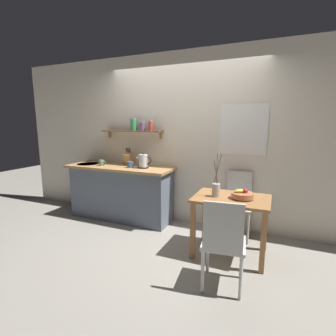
# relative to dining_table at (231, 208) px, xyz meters

# --- Properties ---
(ground_plane) EXTENTS (14.00, 14.00, 0.00)m
(ground_plane) POSITION_rel_dining_table_xyz_m (-0.92, 0.19, -0.60)
(ground_plane) COLOR gray
(back_wall) EXTENTS (6.80, 0.11, 2.70)m
(back_wall) POSITION_rel_dining_table_xyz_m (-0.72, 0.84, 0.75)
(back_wall) COLOR silver
(back_wall) RESTS_ON ground_plane
(kitchen_counter) EXTENTS (1.83, 0.63, 0.91)m
(kitchen_counter) POSITION_rel_dining_table_xyz_m (-1.92, 0.50, -0.14)
(kitchen_counter) COLOR slate
(kitchen_counter) RESTS_ON ground_plane
(wall_shelf) EXTENTS (1.09, 0.20, 0.33)m
(wall_shelf) POSITION_rel_dining_table_xyz_m (-1.72, 0.68, 0.93)
(wall_shelf) COLOR brown
(dining_table) EXTENTS (0.89, 0.64, 0.74)m
(dining_table) POSITION_rel_dining_table_xyz_m (0.00, 0.00, 0.00)
(dining_table) COLOR #9E6B3D
(dining_table) RESTS_ON ground_plane
(dining_chair_near) EXTENTS (0.46, 0.46, 0.93)m
(dining_chair_near) POSITION_rel_dining_table_xyz_m (0.05, -0.73, -0.08)
(dining_chair_near) COLOR silver
(dining_chair_near) RESTS_ON ground_plane
(dining_chair_far) EXTENTS (0.42, 0.44, 0.92)m
(dining_chair_far) POSITION_rel_dining_table_xyz_m (-0.00, 0.61, -0.09)
(dining_chair_far) COLOR silver
(dining_chair_far) RESTS_ON ground_plane
(fruit_bowl) EXTENTS (0.26, 0.26, 0.13)m
(fruit_bowl) POSITION_rel_dining_table_xyz_m (0.12, -0.01, 0.18)
(fruit_bowl) COLOR #BC704C
(fruit_bowl) RESTS_ON dining_table
(twig_vase) EXTENTS (0.10, 0.10, 0.53)m
(twig_vase) POSITION_rel_dining_table_xyz_m (-0.18, -0.04, 0.23)
(twig_vase) COLOR #B7B2A8
(twig_vase) RESTS_ON dining_table
(electric_kettle) EXTENTS (0.25, 0.16, 0.24)m
(electric_kettle) POSITION_rel_dining_table_xyz_m (-1.46, 0.47, 0.42)
(electric_kettle) COLOR black
(electric_kettle) RESTS_ON kitchen_counter
(knife_block) EXTENTS (0.11, 0.18, 0.30)m
(knife_block) POSITION_rel_dining_table_xyz_m (-1.82, 0.62, 0.43)
(knife_block) COLOR tan
(knife_block) RESTS_ON kitchen_counter
(coffee_mug_by_sink) EXTENTS (0.12, 0.08, 0.10)m
(coffee_mug_by_sink) POSITION_rel_dining_table_xyz_m (-2.22, 0.40, 0.36)
(coffee_mug_by_sink) COLOR slate
(coffee_mug_by_sink) RESTS_ON kitchen_counter
(coffee_mug_spare) EXTENTS (0.13, 0.09, 0.10)m
(coffee_mug_spare) POSITION_rel_dining_table_xyz_m (-1.68, 0.43, 0.36)
(coffee_mug_spare) COLOR #3D5B89
(coffee_mug_spare) RESTS_ON kitchen_counter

